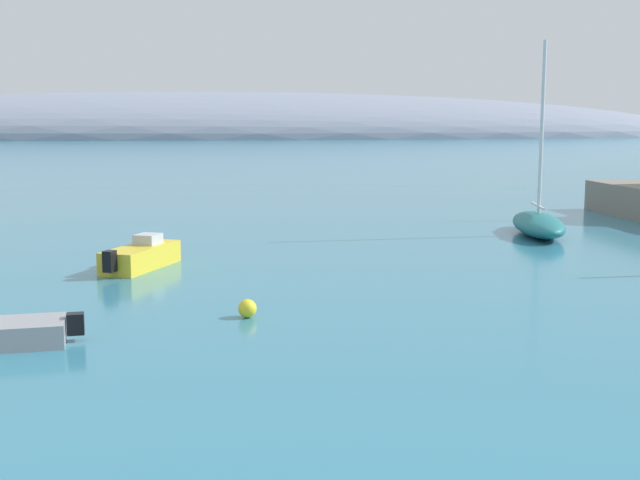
# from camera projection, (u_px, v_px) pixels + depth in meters

# --- Properties ---
(distant_ridge) EXTENTS (308.67, 75.00, 26.95)m
(distant_ridge) POSITION_uv_depth(u_px,v_px,m) (213.00, 137.00, 248.28)
(distant_ridge) COLOR gray
(distant_ridge) RESTS_ON ground
(sailboat_teal_near_shore) EXTENTS (3.46, 7.27, 9.50)m
(sailboat_teal_near_shore) POSITION_uv_depth(u_px,v_px,m) (538.00, 223.00, 40.95)
(sailboat_teal_near_shore) COLOR #1E6B70
(sailboat_teal_near_shore) RESTS_ON water
(motorboat_yellow_foreground) EXTENTS (2.91, 4.42, 1.26)m
(motorboat_yellow_foreground) POSITION_uv_depth(u_px,v_px,m) (141.00, 256.00, 31.99)
(motorboat_yellow_foreground) COLOR yellow
(motorboat_yellow_foreground) RESTS_ON water
(mooring_buoy_yellow) EXTENTS (0.55, 0.55, 0.55)m
(mooring_buoy_yellow) POSITION_uv_depth(u_px,v_px,m) (247.00, 308.00, 24.12)
(mooring_buoy_yellow) COLOR yellow
(mooring_buoy_yellow) RESTS_ON water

